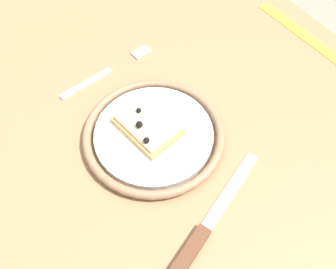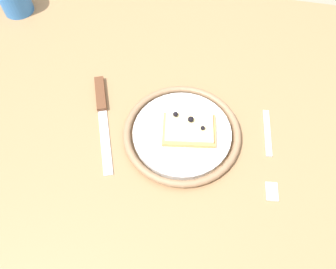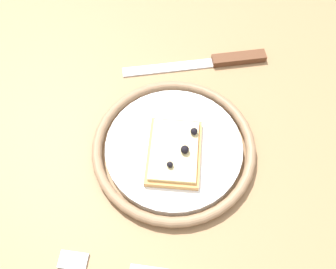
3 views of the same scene
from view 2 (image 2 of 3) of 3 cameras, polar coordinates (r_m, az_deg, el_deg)
name	(u,v)px [view 2 (image 2 of 3)]	position (r m, az deg, el deg)	size (l,w,h in m)	color
ground_plane	(179,227)	(1.34, 1.98, -15.71)	(6.00, 6.00, 0.00)	gray
dining_table	(188,147)	(0.74, 3.45, -2.27)	(1.14, 0.93, 0.72)	#936D47
plate	(182,133)	(0.66, 2.45, 0.26)	(0.24, 0.24, 0.02)	white
pizza_slice_near	(188,129)	(0.65, 3.49, 0.97)	(0.12, 0.09, 0.03)	tan
knife	(102,106)	(0.72, -11.45, 4.88)	(0.11, 0.23, 0.01)	silver
fork	(269,153)	(0.67, 17.14, -3.14)	(0.04, 0.20, 0.00)	beige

